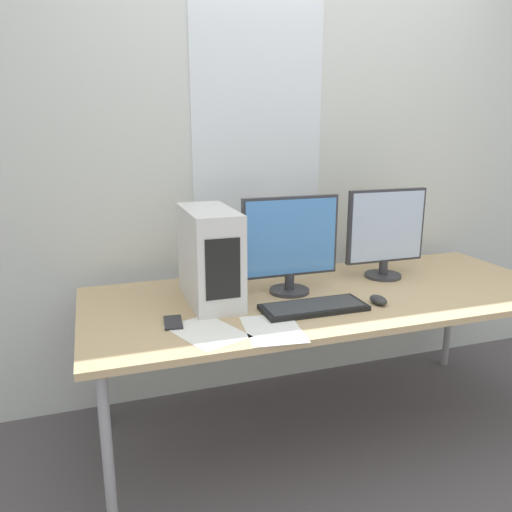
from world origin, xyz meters
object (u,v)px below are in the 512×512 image
(pc_tower, at_px, (210,256))
(mouse, at_px, (378,300))
(cell_phone, at_px, (173,323))
(keyboard, at_px, (314,307))
(monitor_right_near, at_px, (386,232))
(monitor_main, at_px, (290,243))

(pc_tower, height_order, mouse, pc_tower)
(cell_phone, bearing_deg, keyboard, 2.62)
(pc_tower, xyz_separation_m, cell_phone, (-0.20, -0.22, -0.20))
(pc_tower, bearing_deg, keyboard, -32.98)
(pc_tower, relative_size, keyboard, 1.00)
(pc_tower, xyz_separation_m, keyboard, (0.39, -0.25, -0.20))
(monitor_right_near, height_order, cell_phone, monitor_right_near)
(keyboard, bearing_deg, monitor_right_near, 30.52)
(mouse, bearing_deg, pc_tower, 158.21)
(keyboard, bearing_deg, monitor_main, 92.35)
(pc_tower, distance_m, monitor_right_near, 0.93)
(cell_phone, bearing_deg, pc_tower, 52.55)
(monitor_right_near, bearing_deg, keyboard, -149.48)
(monitor_main, distance_m, mouse, 0.46)
(mouse, relative_size, cell_phone, 0.71)
(mouse, distance_m, cell_phone, 0.89)
(mouse, bearing_deg, monitor_right_near, 54.81)
(mouse, bearing_deg, monitor_main, 139.10)
(cell_phone, bearing_deg, monitor_right_near, 20.09)
(monitor_main, height_order, cell_phone, monitor_main)
(cell_phone, bearing_deg, mouse, 2.26)
(pc_tower, xyz_separation_m, monitor_right_near, (0.93, 0.07, 0.03))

